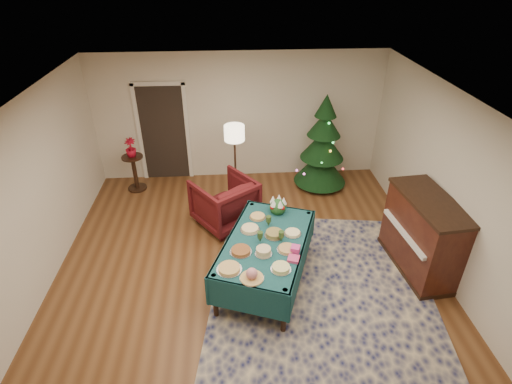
{
  "coord_description": "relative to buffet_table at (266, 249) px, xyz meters",
  "views": [
    {
      "loc": [
        -0.21,
        -4.46,
        4.35
      ],
      "look_at": [
        0.18,
        1.11,
        0.96
      ],
      "focal_mm": 28.0,
      "sensor_mm": 36.0,
      "label": 1
    }
  ],
  "objects": [
    {
      "name": "doorway",
      "position": [
        -1.86,
        3.41,
        0.49
      ],
      "size": [
        1.08,
        0.04,
        2.16
      ],
      "color": "black",
      "rests_on": "ground"
    },
    {
      "name": "napkin_stack",
      "position": [
        0.33,
        -0.44,
        0.17
      ],
      "size": [
        0.19,
        0.19,
        0.04
      ],
      "primitive_type": "cube",
      "rotation": [
        0.0,
        0.0,
        -0.35
      ],
      "color": "#D33A72",
      "rests_on": "buffet_table"
    },
    {
      "name": "goblet_0",
      "position": [
        0.07,
        0.36,
        0.24
      ],
      "size": [
        0.08,
        0.08,
        0.18
      ],
      "color": "#2D471E",
      "rests_on": "buffet_table"
    },
    {
      "name": "armchair",
      "position": [
        -0.61,
        1.56,
        -0.11
      ],
      "size": [
        1.3,
        1.29,
        0.99
      ],
      "primitive_type": "imported",
      "rotation": [
        0.0,
        0.0,
        3.77
      ],
      "color": "#4D1013",
      "rests_on": "ground"
    },
    {
      "name": "platter_1",
      "position": [
        -0.25,
        -0.76,
        0.22
      ],
      "size": [
        0.31,
        0.31,
        0.16
      ],
      "color": "silver",
      "rests_on": "buffet_table"
    },
    {
      "name": "platter_0",
      "position": [
        -0.54,
        -0.58,
        0.17
      ],
      "size": [
        0.34,
        0.34,
        0.05
      ],
      "color": "silver",
      "rests_on": "buffet_table"
    },
    {
      "name": "side_table",
      "position": [
        -2.47,
        2.92,
        -0.23
      ],
      "size": [
        0.43,
        0.43,
        0.76
      ],
      "color": "black",
      "rests_on": "ground"
    },
    {
      "name": "floor_lamp",
      "position": [
        -0.38,
        2.38,
        0.74
      ],
      "size": [
        0.38,
        0.38,
        1.58
      ],
      "color": "#A57F3F",
      "rests_on": "ground"
    },
    {
      "name": "centerpiece",
      "position": [
        0.25,
        0.71,
        0.28
      ],
      "size": [
        0.27,
        0.27,
        0.31
      ],
      "color": "#1E4C1E",
      "rests_on": "buffet_table"
    },
    {
      "name": "platter_7",
      "position": [
        0.13,
        0.11,
        0.18
      ],
      "size": [
        0.29,
        0.29,
        0.07
      ],
      "color": "silver",
      "rests_on": "buffet_table"
    },
    {
      "name": "platter_4",
      "position": [
        -0.06,
        -0.3,
        0.2
      ],
      "size": [
        0.24,
        0.24,
        0.1
      ],
      "color": "silver",
      "rests_on": "buffet_table"
    },
    {
      "name": "goblet_1",
      "position": [
        0.21,
        -0.03,
        0.24
      ],
      "size": [
        0.08,
        0.08,
        0.18
      ],
      "color": "#2D471E",
      "rests_on": "buffet_table"
    },
    {
      "name": "buffet_table",
      "position": [
        0.0,
        0.0,
        0.0
      ],
      "size": [
        1.73,
        2.21,
        0.76
      ],
      "color": "black",
      "rests_on": "ground"
    },
    {
      "name": "platter_5",
      "position": [
        0.27,
        -0.23,
        0.17
      ],
      "size": [
        0.28,
        0.28,
        0.04
      ],
      "color": "silver",
      "rests_on": "buffet_table"
    },
    {
      "name": "platter_6",
      "position": [
        -0.22,
        0.27,
        0.17
      ],
      "size": [
        0.3,
        0.3,
        0.05
      ],
      "color": "silver",
      "rests_on": "buffet_table"
    },
    {
      "name": "platter_2",
      "position": [
        0.14,
        -0.62,
        0.18
      ],
      "size": [
        0.27,
        0.27,
        0.06
      ],
      "color": "silver",
      "rests_on": "buffet_table"
    },
    {
      "name": "rug",
      "position": [
        0.78,
        -0.55,
        -0.6
      ],
      "size": [
        3.74,
        4.6,
        0.02
      ],
      "primitive_type": "cube",
      "rotation": [
        0.0,
        0.0,
        -0.14
      ],
      "color": "#121846",
      "rests_on": "ground"
    },
    {
      "name": "gift_box",
      "position": [
        0.38,
        -0.29,
        0.2
      ],
      "size": [
        0.15,
        0.15,
        0.1
      ],
      "primitive_type": "cube",
      "rotation": [
        0.0,
        0.0,
        -0.35
      ],
      "color": "#CE3989",
      "rests_on": "buffet_table"
    },
    {
      "name": "piano",
      "position": [
        2.42,
        0.13,
        0.01
      ],
      "size": [
        0.82,
        1.52,
        1.26
      ],
      "color": "black",
      "rests_on": "ground"
    },
    {
      "name": "christmas_tree",
      "position": [
        1.42,
        2.83,
        0.29
      ],
      "size": [
        1.25,
        1.25,
        2.0
      ],
      "color": "black",
      "rests_on": "ground"
    },
    {
      "name": "potted_plant",
      "position": [
        -2.47,
        2.92,
        0.27
      ],
      "size": [
        0.22,
        0.39,
        0.22
      ],
      "primitive_type": "imported",
      "color": "#B10C22",
      "rests_on": "side_table"
    },
    {
      "name": "platter_3",
      "position": [
        -0.37,
        -0.23,
        0.17
      ],
      "size": [
        0.31,
        0.31,
        0.05
      ],
      "color": "silver",
      "rests_on": "buffet_table"
    },
    {
      "name": "platter_9",
      "position": [
        -0.08,
        0.59,
        0.17
      ],
      "size": [
        0.26,
        0.26,
        0.04
      ],
      "color": "silver",
      "rests_on": "buffet_table"
    },
    {
      "name": "room_shell",
      "position": [
        -0.26,
        -0.07,
        0.74
      ],
      "size": [
        7.0,
        7.0,
        7.0
      ],
      "color": "#593319",
      "rests_on": "ground"
    },
    {
      "name": "platter_8",
      "position": [
        0.4,
        0.13,
        0.17
      ],
      "size": [
        0.26,
        0.26,
        0.04
      ],
      "color": "silver",
      "rests_on": "buffet_table"
    },
    {
      "name": "goblet_2",
      "position": [
        -0.09,
        -0.02,
        0.24
      ],
      "size": [
        0.08,
        0.08,
        0.18
      ],
      "color": "#2D471E",
      "rests_on": "buffet_table"
    }
  ]
}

